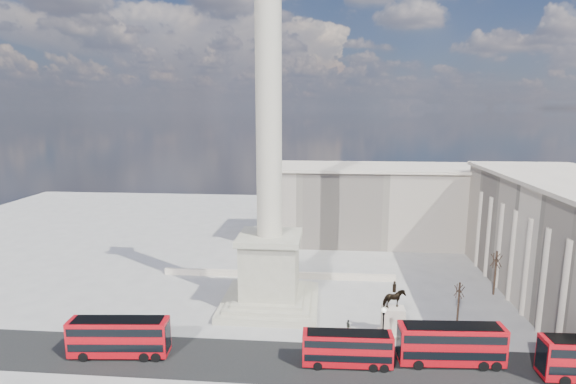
% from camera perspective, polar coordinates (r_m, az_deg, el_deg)
% --- Properties ---
extents(ground, '(180.00, 180.00, 0.00)m').
position_cam_1_polar(ground, '(64.32, -2.86, -15.98)').
color(ground, '#9F9C97').
rests_on(ground, ground).
extents(asphalt_road, '(120.00, 9.00, 0.01)m').
position_cam_1_polar(asphalt_road, '(55.16, 1.16, -20.83)').
color(asphalt_road, black).
rests_on(asphalt_road, ground).
extents(nelsons_column, '(14.00, 14.00, 49.85)m').
position_cam_1_polar(nelsons_column, '(64.47, -2.36, -3.64)').
color(nelsons_column, '#ABA58E').
rests_on(nelsons_column, ground).
extents(balustrade_wall, '(40.00, 0.60, 1.10)m').
position_cam_1_polar(balustrade_wall, '(78.65, -1.26, -10.44)').
color(balustrade_wall, beige).
rests_on(balustrade_wall, ground).
extents(building_northeast, '(51.00, 17.00, 16.60)m').
position_cam_1_polar(building_northeast, '(99.84, 11.73, -1.46)').
color(building_northeast, beige).
rests_on(building_northeast, ground).
extents(red_bus_a, '(11.65, 3.54, 4.65)m').
position_cam_1_polar(red_bus_a, '(58.54, -20.59, -16.84)').
color(red_bus_a, '#AF0811').
rests_on(red_bus_a, ground).
extents(red_bus_b, '(10.11, 2.64, 4.08)m').
position_cam_1_polar(red_bus_b, '(53.91, 7.62, -19.09)').
color(red_bus_b, '#AF0811').
rests_on(red_bus_b, ground).
extents(red_bus_c, '(11.87, 3.34, 4.76)m').
position_cam_1_polar(red_bus_c, '(56.71, 20.06, -17.68)').
color(red_bus_c, '#AF0811').
rests_on(red_bus_c, ground).
extents(victorian_lamp, '(0.57, 0.57, 6.62)m').
position_cam_1_polar(victorian_lamp, '(54.51, 11.98, -16.79)').
color(victorian_lamp, black).
rests_on(victorian_lamp, ground).
extents(equestrian_statue, '(3.50, 2.62, 7.41)m').
position_cam_1_polar(equestrian_statue, '(60.85, 13.19, -15.24)').
color(equestrian_statue, beige).
rests_on(equestrian_statue, ground).
extents(bare_tree_mid, '(1.57, 1.57, 5.95)m').
position_cam_1_polar(bare_tree_mid, '(66.17, 20.94, -11.47)').
color(bare_tree_mid, '#332319').
rests_on(bare_tree_mid, ground).
extents(bare_tree_far, '(1.83, 1.83, 7.46)m').
position_cam_1_polar(bare_tree_far, '(77.14, 24.96, -7.69)').
color(bare_tree_far, '#332319').
rests_on(bare_tree_far, ground).
extents(pedestrian_walking, '(0.72, 0.54, 1.79)m').
position_cam_1_polar(pedestrian_walking, '(62.09, 21.86, -16.88)').
color(pedestrian_walking, '#252721').
rests_on(pedestrian_walking, ground).
extents(pedestrian_standing, '(0.79, 0.62, 1.63)m').
position_cam_1_polar(pedestrian_standing, '(63.21, 29.46, -17.10)').
color(pedestrian_standing, '#252721').
rests_on(pedestrian_standing, ground).
extents(pedestrian_crossing, '(0.75, 1.02, 1.61)m').
position_cam_1_polar(pedestrian_crossing, '(61.67, 7.66, -16.46)').
color(pedestrian_crossing, '#252721').
rests_on(pedestrian_crossing, ground).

